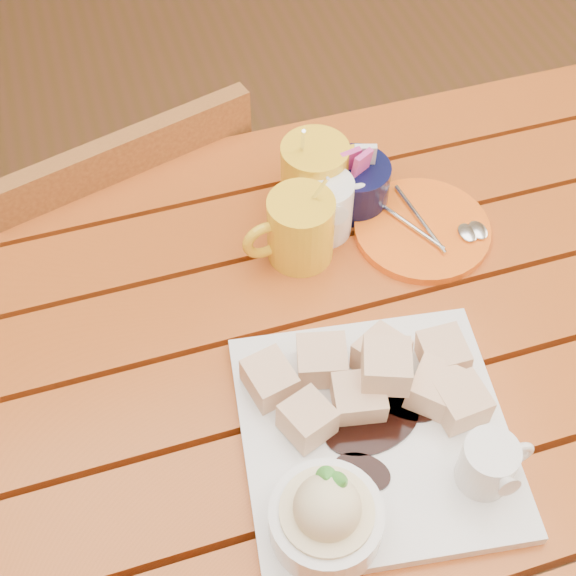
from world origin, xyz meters
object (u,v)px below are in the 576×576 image
object	(u,v)px
orange_saucer	(423,229)
dessert_plate	(368,444)
chair_far	(129,261)
coffee_mug_left	(299,228)
coffee_mug_right	(316,174)
table	(310,410)

from	to	relation	value
orange_saucer	dessert_plate	bearing A→B (deg)	-123.54
chair_far	coffee_mug_left	bearing A→B (deg)	108.56
coffee_mug_right	orange_saucer	xyz separation A→B (m)	(0.11, -0.09, -0.04)
coffee_mug_right	orange_saucer	world-z (taller)	coffee_mug_right
coffee_mug_right	chair_far	xyz separation A→B (m)	(-0.26, 0.23, -0.35)
orange_saucer	chair_far	size ratio (longest dim) A/B	0.21
table	coffee_mug_left	xyz separation A→B (m)	(0.03, 0.16, 0.16)
table	orange_saucer	bearing A→B (deg)	36.41
dessert_plate	orange_saucer	xyz separation A→B (m)	(0.18, 0.27, -0.02)
dessert_plate	chair_far	size ratio (longest dim) A/B	0.39
coffee_mug_left	chair_far	xyz separation A→B (m)	(-0.21, 0.31, -0.34)
coffee_mug_right	table	bearing A→B (deg)	-118.35
dessert_plate	table	bearing A→B (deg)	97.78
coffee_mug_right	chair_far	world-z (taller)	coffee_mug_right
dessert_plate	coffee_mug_right	bearing A→B (deg)	79.80
table	chair_far	bearing A→B (deg)	110.31
coffee_mug_left	coffee_mug_right	distance (m)	0.09
dessert_plate	coffee_mug_left	distance (m)	0.29
coffee_mug_left	chair_far	distance (m)	0.50
coffee_mug_left	coffee_mug_right	size ratio (longest dim) A/B	0.95
dessert_plate	coffee_mug_right	distance (m)	0.37
coffee_mug_left	chair_far	world-z (taller)	coffee_mug_left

